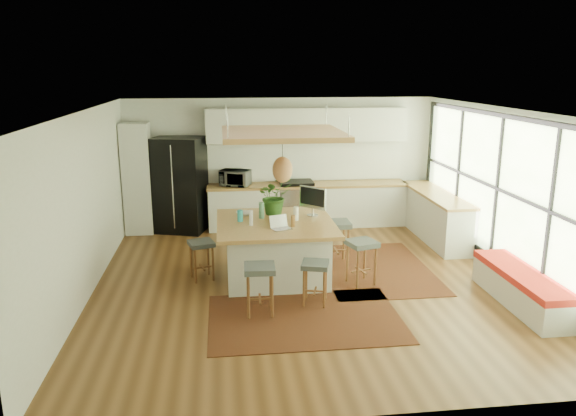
{
  "coord_description": "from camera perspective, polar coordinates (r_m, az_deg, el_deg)",
  "views": [
    {
      "loc": [
        -1.24,
        -8.09,
        3.31
      ],
      "look_at": [
        -0.2,
        0.5,
        1.1
      ],
      "focal_mm": 34.36,
      "sensor_mm": 36.0,
      "label": 1
    }
  ],
  "objects": [
    {
      "name": "island_bottle_1",
      "position": [
        8.56,
        -3.88,
        -1.19
      ],
      "size": [
        0.07,
        0.07,
        0.19
      ],
      "primitive_type": "cylinder",
      "color": "white",
      "rests_on": "island"
    },
    {
      "name": "rug_right",
      "position": [
        9.51,
        8.96,
        -6.19
      ],
      "size": [
        1.8,
        2.6,
        0.01
      ],
      "primitive_type": "cube",
      "color": "black",
      "rests_on": "floor"
    },
    {
      "name": "pantry",
      "position": [
        11.6,
        -15.28,
        2.97
      ],
      "size": [
        0.55,
        0.6,
        2.25
      ],
      "primitive_type": "cube",
      "color": "silver",
      "rests_on": "floor"
    },
    {
      "name": "stool_right_front",
      "position": [
        8.72,
        7.58,
        -5.61
      ],
      "size": [
        0.52,
        0.52,
        0.71
      ],
      "primitive_type": null,
      "rotation": [
        0.0,
        0.0,
        1.86
      ],
      "color": "#3E4444",
      "rests_on": "floor"
    },
    {
      "name": "back_counter_base",
      "position": [
        11.76,
        2.06,
        0.2
      ],
      "size": [
        4.2,
        0.6,
        0.88
      ],
      "primitive_type": "cube",
      "color": "silver",
      "rests_on": "floor"
    },
    {
      "name": "island",
      "position": [
        8.89,
        -1.3,
        -4.33
      ],
      "size": [
        1.85,
        1.85,
        0.93
      ],
      "primitive_type": null,
      "color": "olive",
      "rests_on": "floor"
    },
    {
      "name": "laptop",
      "position": [
        8.32,
        -0.68,
        -1.43
      ],
      "size": [
        0.38,
        0.39,
        0.22
      ],
      "primitive_type": null,
      "rotation": [
        0.0,
        0.0,
        0.38
      ],
      "color": "#A5A5AA",
      "rests_on": "island"
    },
    {
      "name": "wall_right",
      "position": [
        9.45,
        21.64,
        1.35
      ],
      "size": [
        0.0,
        7.0,
        7.0
      ],
      "primitive_type": "plane",
      "rotation": [
        1.57,
        0.0,
        -1.57
      ],
      "color": "silver",
      "rests_on": "ground"
    },
    {
      "name": "stool_near_left",
      "position": [
        7.64,
        -2.93,
        -8.45
      ],
      "size": [
        0.43,
        0.43,
        0.71
      ],
      "primitive_type": null,
      "rotation": [
        0.0,
        0.0,
        -0.03
      ],
      "color": "#3E4444",
      "rests_on": "floor"
    },
    {
      "name": "stool_near_right",
      "position": [
        7.94,
        2.82,
        -7.53
      ],
      "size": [
        0.46,
        0.46,
        0.63
      ],
      "primitive_type": null,
      "rotation": [
        0.0,
        0.0,
        -0.27
      ],
      "color": "#3E4444",
      "rests_on": "floor"
    },
    {
      "name": "backsplash",
      "position": [
        11.87,
        1.87,
        4.82
      ],
      "size": [
        4.2,
        0.02,
        0.8
      ],
      "primitive_type": "cube",
      "color": "white",
      "rests_on": "wall_back"
    },
    {
      "name": "fridge",
      "position": [
        11.53,
        -11.1,
        2.13
      ],
      "size": [
        1.15,
        1.01,
        1.95
      ],
      "primitive_type": null,
      "rotation": [
        0.0,
        0.0,
        -0.3
      ],
      "color": "black",
      "rests_on": "floor"
    },
    {
      "name": "right_counter_top",
      "position": [
        11.18,
        15.19,
        1.38
      ],
      "size": [
        0.64,
        2.54,
        0.05
      ],
      "primitive_type": "cube",
      "color": "olive",
      "rests_on": "right_counter_base"
    },
    {
      "name": "island_bottle_0",
      "position": [
        8.79,
        -4.95,
        -0.78
      ],
      "size": [
        0.07,
        0.07,
        0.19
      ],
      "primitive_type": "cylinder",
      "color": "#33BECE",
      "rests_on": "island"
    },
    {
      "name": "monitor",
      "position": [
        9.07,
        2.57,
        0.8
      ],
      "size": [
        0.51,
        0.51,
        0.49
      ],
      "primitive_type": null,
      "rotation": [
        0.0,
        0.0,
        -0.8
      ],
      "color": "#A5A5AA",
      "rests_on": "island"
    },
    {
      "name": "island_bottle_2",
      "position": [
        8.47,
        0.57,
        -1.32
      ],
      "size": [
        0.07,
        0.07,
        0.19
      ],
      "primitive_type": "cylinder",
      "color": "brown",
      "rests_on": "island"
    },
    {
      "name": "rug_near",
      "position": [
        7.63,
        1.75,
        -11.34
      ],
      "size": [
        2.6,
        1.8,
        0.01
      ],
      "primitive_type": "cube",
      "color": "black",
      "rests_on": "floor"
    },
    {
      "name": "island_bowl",
      "position": [
        9.15,
        -4.62,
        -0.59
      ],
      "size": [
        0.29,
        0.29,
        0.06
      ],
      "primitive_type": "imported",
      "rotation": [
        0.0,
        0.0,
        0.24
      ],
      "color": "white",
      "rests_on": "island"
    },
    {
      "name": "wall_left",
      "position": [
        8.56,
        -20.29,
        0.19
      ],
      "size": [
        0.0,
        7.0,
        7.0
      ],
      "primitive_type": "plane",
      "rotation": [
        1.57,
        0.0,
        1.57
      ],
      "color": "silver",
      "rests_on": "ground"
    },
    {
      "name": "right_counter_base",
      "position": [
        11.28,
        15.03,
        -0.9
      ],
      "size": [
        0.6,
        2.5,
        0.88
      ],
      "primitive_type": "cube",
      "color": "silver",
      "rests_on": "floor"
    },
    {
      "name": "wall_back",
      "position": [
        11.82,
        -0.79,
        4.79
      ],
      "size": [
        6.5,
        0.0,
        6.5
      ],
      "primitive_type": "plane",
      "rotation": [
        1.57,
        0.0,
        0.0
      ],
      "color": "silver",
      "rests_on": "ground"
    },
    {
      "name": "island_plant",
      "position": [
        9.17,
        -1.39,
        0.87
      ],
      "size": [
        0.67,
        0.72,
        0.49
      ],
      "primitive_type": "imported",
      "rotation": [
        0.0,
        0.0,
        0.19
      ],
      "color": "#1E4C19",
      "rests_on": "island"
    },
    {
      "name": "stool_left_side",
      "position": [
        8.95,
        -8.91,
        -5.13
      ],
      "size": [
        0.47,
        0.47,
        0.64
      ],
      "primitive_type": null,
      "rotation": [
        0.0,
        0.0,
        -1.28
      ],
      "color": "#3E4444",
      "rests_on": "floor"
    },
    {
      "name": "island_bottle_3",
      "position": [
        8.82,
        0.92,
        -0.69
      ],
      "size": [
        0.07,
        0.07,
        0.19
      ],
      "primitive_type": "cylinder",
      "color": "white",
      "rests_on": "island"
    },
    {
      "name": "island_bottle_4",
      "position": [
        8.95,
        -2.75,
        -0.47
      ],
      "size": [
        0.07,
        0.07,
        0.19
      ],
      "primitive_type": "cylinder",
      "color": "#4F8564",
      "rests_on": "island"
    },
    {
      "name": "ceiling",
      "position": [
        8.2,
        1.84,
        10.06
      ],
      "size": [
        7.0,
        7.0,
        0.0
      ],
      "primitive_type": "plane",
      "rotation": [
        3.14,
        0.0,
        0.0
      ],
      "color": "white",
      "rests_on": "ground"
    },
    {
      "name": "wall_front",
      "position": [
        5.14,
        7.68,
        -8.23
      ],
      "size": [
        6.5,
        0.0,
        6.5
      ],
      "primitive_type": "plane",
      "rotation": [
        -1.57,
        0.0,
        0.0
      ],
      "color": "silver",
      "rests_on": "ground"
    },
    {
      "name": "upper_cabinets",
      "position": [
        11.6,
        2.02,
        8.59
      ],
      "size": [
        4.2,
        0.34,
        0.7
      ],
      "primitive_type": "cube",
      "color": "silver",
      "rests_on": "wall_back"
    },
    {
      "name": "floor",
      "position": [
        8.82,
        1.7,
        -7.7
      ],
      "size": [
        7.0,
        7.0,
        0.0
      ],
      "primitive_type": "plane",
      "color": "#523117",
      "rests_on": "ground"
    },
    {
      "name": "window_wall",
      "position": [
        9.43,
        21.51,
        1.64
      ],
      "size": [
        0.1,
        6.2,
        2.6
      ],
      "primitive_type": null,
      "color": "black",
      "rests_on": "wall_right"
    },
    {
      "name": "back_counter_top",
      "position": [
        11.66,
        2.08,
        2.4
      ],
      "size": [
        4.24,
        0.64,
        0.05
      ],
      "primitive_type": "cube",
      "color": "olive",
      "rests_on": "back_counter_base"
    },
    {
      "name": "stool_right_back",
      "position": [
        9.56,
        5.01,
        -3.73
      ],
      "size": [
        0.45,
        0.45,
        0.76
      ],
      "primitive_type": null,
      "rotation": [
        0.0,
        0.0,
        1.57
      ],
      "color": "#3E4444",
      "rests_on": "floor"
    },
    {
      "name": "ceiling_panel",
      "position": [
        8.63,
        -0.58,
        5.94
      ],
      "size": [
        1.86,
        1.86,
        0.8
      ],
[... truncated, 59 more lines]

